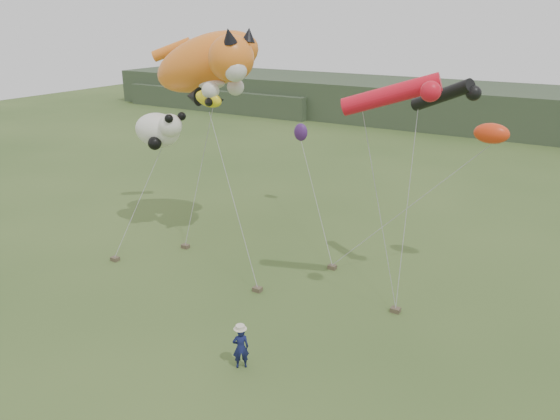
{
  "coord_description": "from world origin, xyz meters",
  "views": [
    {
      "loc": [
        10.54,
        -12.96,
        10.72
      ],
      "look_at": [
        0.91,
        3.0,
        4.07
      ],
      "focal_mm": 35.0,
      "sensor_mm": 36.0,
      "label": 1
    }
  ],
  "objects": [
    {
      "name": "ground",
      "position": [
        0.0,
        0.0,
        0.0
      ],
      "size": [
        120.0,
        120.0,
        0.0
      ],
      "primitive_type": "plane",
      "color": "#385123",
      "rests_on": "ground"
    },
    {
      "name": "headland",
      "position": [
        -3.11,
        44.69,
        1.92
      ],
      "size": [
        90.0,
        13.0,
        4.0
      ],
      "color": "#2D3D28",
      "rests_on": "ground"
    },
    {
      "name": "festival_attendant",
      "position": [
        1.75,
        -0.83,
        0.72
      ],
      "size": [
        0.63,
        0.61,
        1.45
      ],
      "primitive_type": "imported",
      "rotation": [
        0.0,
        0.0,
        3.85
      ],
      "color": "#131747",
      "rests_on": "ground"
    },
    {
      "name": "sandbag_anchors",
      "position": [
        -1.75,
        4.9,
        0.09
      ],
      "size": [
        13.11,
        4.7,
        0.18
      ],
      "color": "brown",
      "rests_on": "ground"
    },
    {
      "name": "cat_kite",
      "position": [
        -5.98,
        8.14,
        8.65
      ],
      "size": [
        7.36,
        4.19,
        4.17
      ],
      "color": "orange",
      "rests_on": "ground"
    },
    {
      "name": "fish_kite",
      "position": [
        -5.42,
        6.69,
        7.23
      ],
      "size": [
        2.29,
        1.5,
        1.21
      ],
      "color": "yellow",
      "rests_on": "ground"
    },
    {
      "name": "tube_kites",
      "position": [
        4.59,
        6.22,
        8.1
      ],
      "size": [
        4.31,
        4.52,
        1.84
      ],
      "color": "black",
      "rests_on": "ground"
    },
    {
      "name": "panda_kite",
      "position": [
        -8.51,
        6.97,
        5.37
      ],
      "size": [
        3.0,
        1.94,
        1.87
      ],
      "color": "white",
      "rests_on": "ground"
    },
    {
      "name": "misc_kites",
      "position": [
        3.04,
        11.3,
        5.67
      ],
      "size": [
        12.05,
        4.59,
        2.7
      ],
      "color": "red",
      "rests_on": "ground"
    }
  ]
}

